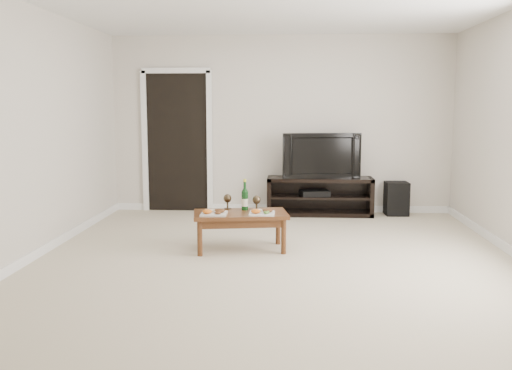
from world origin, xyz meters
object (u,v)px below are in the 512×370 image
object	(u,v)px
media_console	(320,196)
coffee_table	(241,231)
television	(320,155)
subwoofer	(396,198)

from	to	relation	value
media_console	coffee_table	size ratio (longest dim) A/B	1.50
coffee_table	television	bearing A→B (deg)	65.09
media_console	coffee_table	xyz separation A→B (m)	(-0.97, -2.09, -0.07)
television	media_console	bearing A→B (deg)	0.00
media_console	coffee_table	distance (m)	2.31
media_console	television	distance (m)	0.60
subwoofer	coffee_table	xyz separation A→B (m)	(-2.09, -2.17, -0.03)
media_console	coffee_table	bearing A→B (deg)	-114.91
media_console	television	world-z (taller)	television
subwoofer	coffee_table	size ratio (longest dim) A/B	0.48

